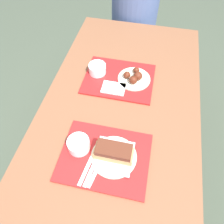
{
  "coord_description": "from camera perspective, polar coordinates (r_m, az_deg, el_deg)",
  "views": [
    {
      "loc": [
        0.11,
        -0.65,
        1.66
      ],
      "look_at": [
        -0.03,
        -0.01,
        0.77
      ],
      "focal_mm": 35.0,
      "sensor_mm": 36.0,
      "label": 1
    }
  ],
  "objects": [
    {
      "name": "ground_plane",
      "position": [
        1.79,
        0.96,
        -14.74
      ],
      "size": [
        12.0,
        12.0,
        0.0
      ],
      "primitive_type": "plane",
      "color": "#424C3D"
    },
    {
      "name": "picnic_table",
      "position": [
        1.21,
        1.37,
        -3.55
      ],
      "size": [
        0.85,
        1.76,
        0.73
      ],
      "color": "brown",
      "rests_on": "ground_plane"
    },
    {
      "name": "picnic_bench_far",
      "position": [
        2.18,
        7.22,
        16.58
      ],
      "size": [
        0.81,
        0.28,
        0.43
      ],
      "color": "brown",
      "rests_on": "ground_plane"
    },
    {
      "name": "tray_near",
      "position": [
        1.02,
        -1.88,
        -11.65
      ],
      "size": [
        0.4,
        0.32,
        0.01
      ],
      "color": "red",
      "rests_on": "picnic_table"
    },
    {
      "name": "tray_far",
      "position": [
        1.31,
        1.83,
        8.67
      ],
      "size": [
        0.4,
        0.32,
        0.01
      ],
      "color": "red",
      "rests_on": "picnic_table"
    },
    {
      "name": "bowl_coleslaw_near",
      "position": [
        1.02,
        -8.72,
        -8.3
      ],
      "size": [
        0.1,
        0.1,
        0.06
      ],
      "color": "white",
      "rests_on": "tray_near"
    },
    {
      "name": "brisket_sandwich_plate",
      "position": [
        0.98,
        0.48,
        -10.85
      ],
      "size": [
        0.21,
        0.21,
        0.09
      ],
      "color": "beige",
      "rests_on": "tray_near"
    },
    {
      "name": "plastic_fork_near",
      "position": [
        0.99,
        -5.26,
        -14.54
      ],
      "size": [
        0.04,
        0.17,
        0.0
      ],
      "color": "white",
      "rests_on": "tray_near"
    },
    {
      "name": "plastic_knife_near",
      "position": [
        0.99,
        -3.99,
        -14.81
      ],
      "size": [
        0.05,
        0.17,
        0.0
      ],
      "color": "white",
      "rests_on": "tray_near"
    },
    {
      "name": "plastic_spoon_near",
      "position": [
        1.0,
        -6.51,
        -14.26
      ],
      "size": [
        0.04,
        0.17,
        0.0
      ],
      "color": "white",
      "rests_on": "tray_near"
    },
    {
      "name": "bowl_coleslaw_far",
      "position": [
        1.32,
        -3.86,
        11.29
      ],
      "size": [
        0.1,
        0.1,
        0.06
      ],
      "color": "white",
      "rests_on": "tray_far"
    },
    {
      "name": "wings_plate_far",
      "position": [
        1.29,
        5.8,
        9.0
      ],
      "size": [
        0.19,
        0.19,
        0.06
      ],
      "color": "beige",
      "rests_on": "tray_far"
    },
    {
      "name": "napkin_far",
      "position": [
        1.25,
        0.4,
        6.28
      ],
      "size": [
        0.13,
        0.09,
        0.01
      ],
      "color": "white",
      "rests_on": "tray_far"
    },
    {
      "name": "person_seated_across",
      "position": [
        2.01,
        5.92,
        24.61
      ],
      "size": [
        0.38,
        0.38,
        0.67
      ],
      "color": "#4C6093",
      "rests_on": "picnic_bench_far"
    }
  ]
}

